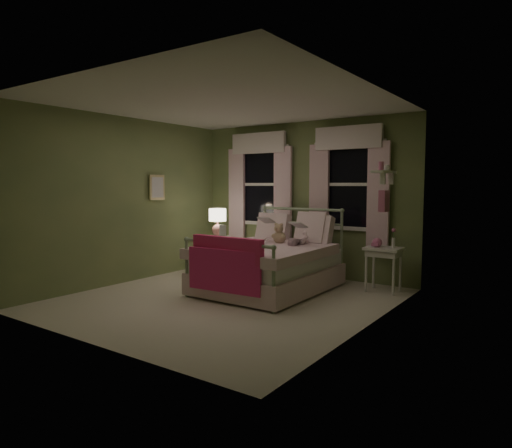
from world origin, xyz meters
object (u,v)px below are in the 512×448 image
Objects in this scene: bed at (269,265)px; teddy_bear at (279,235)px; table_lamp at (218,219)px; nightstand_left at (218,250)px; child_left at (269,225)px; nightstand_right at (384,254)px; child_right at (301,224)px.

bed reaches higher than teddy_bear.
teddy_bear is 0.68× the size of table_lamp.
teddy_bear reaches higher than nightstand_left.
child_left is 1.08× the size of nightstand_right.
nightstand_right is at bearing 21.97° from teddy_bear.
table_lamp is at bearing 0.00° from nightstand_left.
teddy_bear is (-0.01, 0.27, 0.42)m from bed.
child_left is 0.56m from child_right.
nightstand_right is (2.79, 0.36, 0.13)m from nightstand_left.
bed is at bearing -149.06° from nightstand_right.
bed is 1.65m from nightstand_right.
nightstand_left is 0.54m from table_lamp.
nightstand_right is at bearing -164.84° from child_right.
teddy_bear is (0.28, -0.16, -0.12)m from child_left.
nightstand_right is (1.70, 0.41, -0.37)m from child_left.
table_lamp is (-1.10, 0.05, 0.04)m from child_left.
child_left is at bearing -166.33° from nightstand_right.
bed is 2.66× the size of child_right.
bed is 0.77m from child_right.
table_lamp is 2.84m from nightstand_right.
child_left is 1.49× the size of table_lamp.
bed is 1.57m from table_lamp.
child_right is 1.27m from nightstand_right.
bed is 6.40× the size of teddy_bear.
child_right is (0.27, 0.43, 0.58)m from bed.
nightstand_left is (-1.10, 0.05, -0.50)m from child_left.
nightstand_left is at bearing 171.37° from teddy_bear.
child_left reaches higher than table_lamp.
table_lamp is at bearing -28.11° from child_left.
nightstand_right is at bearing 168.20° from child_left.
table_lamp is 0.73× the size of nightstand_right.
nightstand_left is at bearing -28.11° from child_left.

